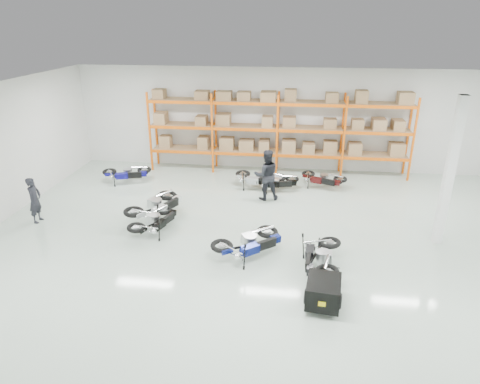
# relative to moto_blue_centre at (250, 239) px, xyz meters

# --- Properties ---
(room) EXTENTS (18.00, 18.00, 18.00)m
(room) POSITION_rel_moto_blue_centre_xyz_m (0.43, 1.07, 1.67)
(room) COLOR #AFC3B4
(room) RESTS_ON ground
(pallet_rack) EXTENTS (11.28, 0.98, 3.62)m
(pallet_rack) POSITION_rel_moto_blue_centre_xyz_m (0.43, 7.52, 1.68)
(pallet_rack) COLOR #E45B0C
(pallet_rack) RESTS_ON ground
(structural_column) EXTENTS (0.25, 0.25, 4.50)m
(structural_column) POSITION_rel_moto_blue_centre_xyz_m (5.63, 1.57, 1.67)
(structural_column) COLOR white
(structural_column) RESTS_ON ground
(moto_blue_centre) EXTENTS (2.07, 1.95, 1.23)m
(moto_blue_centre) POSITION_rel_moto_blue_centre_xyz_m (0.00, 0.00, 0.00)
(moto_blue_centre) COLOR #070F4B
(moto_blue_centre) RESTS_ON ground
(moto_silver_left) EXTENTS (1.74, 2.23, 1.29)m
(moto_silver_left) POSITION_rel_moto_blue_centre_xyz_m (-3.42, 2.16, 0.03)
(moto_silver_left) COLOR silver
(moto_silver_left) RESTS_ON ground
(moto_black_far_left) EXTENTS (1.34, 1.89, 1.11)m
(moto_black_far_left) POSITION_rel_moto_blue_centre_xyz_m (-3.16, 1.17, -0.06)
(moto_black_far_left) COLOR black
(moto_black_far_left) RESTS_ON ground
(moto_touring_right) EXTENTS (1.12, 1.93, 1.19)m
(moto_touring_right) POSITION_rel_moto_blue_centre_xyz_m (1.96, -0.48, -0.02)
(moto_touring_right) COLOR black
(moto_touring_right) RESTS_ON ground
(trailer) EXTENTS (0.90, 1.69, 0.70)m
(trailer) POSITION_rel_moto_blue_centre_xyz_m (1.96, -2.07, -0.18)
(trailer) COLOR black
(trailer) RESTS_ON ground
(moto_back_a) EXTENTS (1.89, 1.32, 1.11)m
(moto_back_a) POSITION_rel_moto_blue_centre_xyz_m (-5.73, 5.40, -0.06)
(moto_back_a) COLOR navy
(moto_back_a) RESTS_ON ground
(moto_back_b) EXTENTS (1.94, 1.21, 1.17)m
(moto_back_b) POSITION_rel_moto_blue_centre_xyz_m (-0.18, 5.42, -0.03)
(moto_back_b) COLOR #9FA3A8
(moto_back_b) RESTS_ON ground
(moto_back_c) EXTENTS (1.71, 1.06, 1.03)m
(moto_back_c) POSITION_rel_moto_blue_centre_xyz_m (0.54, 5.26, -0.10)
(moto_back_c) COLOR black
(moto_back_c) RESTS_ON ground
(moto_back_d) EXTENTS (1.80, 1.34, 1.05)m
(moto_back_d) POSITION_rel_moto_blue_centre_xyz_m (2.37, 5.82, -0.09)
(moto_back_d) COLOR #380B0C
(moto_back_d) RESTS_ON ground
(person_left) EXTENTS (0.40, 0.59, 1.57)m
(person_left) POSITION_rel_moto_blue_centre_xyz_m (-7.37, 1.44, 0.20)
(person_left) COLOR black
(person_left) RESTS_ON ground
(person_back) EXTENTS (1.09, 0.94, 1.94)m
(person_back) POSITION_rel_moto_blue_centre_xyz_m (0.18, 4.34, 0.39)
(person_back) COLOR black
(person_back) RESTS_ON ground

